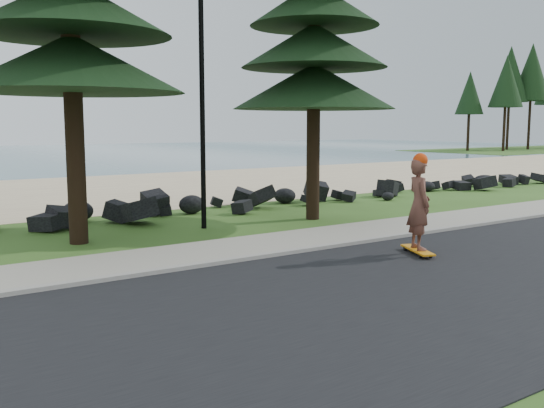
# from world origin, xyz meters

# --- Properties ---
(ground) EXTENTS (160.00, 160.00, 0.00)m
(ground) POSITION_xyz_m (0.00, 0.00, 0.00)
(ground) COLOR #32531A
(ground) RESTS_ON ground
(road) EXTENTS (160.00, 7.00, 0.02)m
(road) POSITION_xyz_m (0.00, -4.50, 0.01)
(road) COLOR black
(road) RESTS_ON ground
(kerb) EXTENTS (160.00, 0.20, 0.10)m
(kerb) POSITION_xyz_m (0.00, -0.90, 0.05)
(kerb) COLOR #9B948B
(kerb) RESTS_ON ground
(sidewalk) EXTENTS (160.00, 2.00, 0.08)m
(sidewalk) POSITION_xyz_m (0.00, 0.20, 0.04)
(sidewalk) COLOR #A09686
(sidewalk) RESTS_ON ground
(beach_sand) EXTENTS (160.00, 15.00, 0.01)m
(beach_sand) POSITION_xyz_m (0.00, 14.50, 0.01)
(beach_sand) COLOR tan
(beach_sand) RESTS_ON ground
(seawall_boulders) EXTENTS (60.00, 2.40, 1.10)m
(seawall_boulders) POSITION_xyz_m (0.00, 5.60, 0.00)
(seawall_boulders) COLOR black
(seawall_boulders) RESTS_ON ground
(headland) EXTENTS (35.00, 14.00, 0.04)m
(headland) POSITION_xyz_m (60.00, 30.00, 0.02)
(headland) COLOR #32531A
(headland) RESTS_ON ground
(lamp_post) EXTENTS (0.25, 0.14, 8.14)m
(lamp_post) POSITION_xyz_m (0.00, 3.20, 4.13)
(lamp_post) COLOR black
(lamp_post) RESTS_ON ground
(skateboarder) EXTENTS (0.74, 1.20, 2.21)m
(skateboarder) POSITION_xyz_m (2.18, -2.54, 1.11)
(skateboarder) COLOR orange
(skateboarder) RESTS_ON ground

